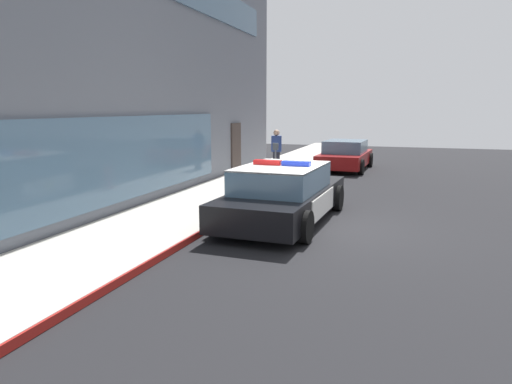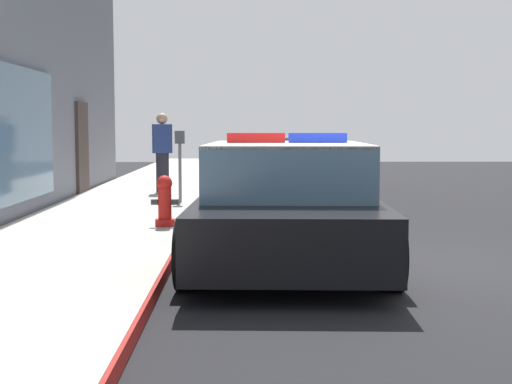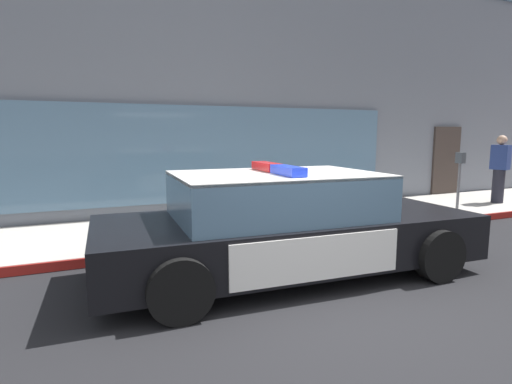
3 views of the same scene
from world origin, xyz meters
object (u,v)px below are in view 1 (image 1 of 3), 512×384
at_px(police_cruiser, 283,194).
at_px(fire_hydrant, 246,186).
at_px(car_down_street, 345,155).
at_px(pedestrian_on_sidewalk, 276,151).
at_px(parking_meter, 275,155).

bearing_deg(police_cruiser, fire_hydrant, 43.62).
bearing_deg(car_down_street, police_cruiser, -178.10).
bearing_deg(fire_hydrant, police_cruiser, -138.92).
relative_size(police_cruiser, car_down_street, 1.16).
xyz_separation_m(pedestrian_on_sidewalk, parking_meter, (-2.06, -0.55, 0.07)).
distance_m(police_cruiser, pedestrian_on_sidewalk, 7.57).
bearing_deg(parking_meter, fire_hydrant, -178.92).
bearing_deg(parking_meter, police_cruiser, -161.97).
bearing_deg(car_down_street, fire_hydrant, 170.96).
height_order(car_down_street, pedestrian_on_sidewalk, pedestrian_on_sidewalk).
bearing_deg(pedestrian_on_sidewalk, police_cruiser, -177.23).
distance_m(police_cruiser, parking_meter, 5.45).
bearing_deg(car_down_street, parking_meter, 163.43).
relative_size(car_down_street, parking_meter, 3.28).
distance_m(police_cruiser, car_down_street, 10.29).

